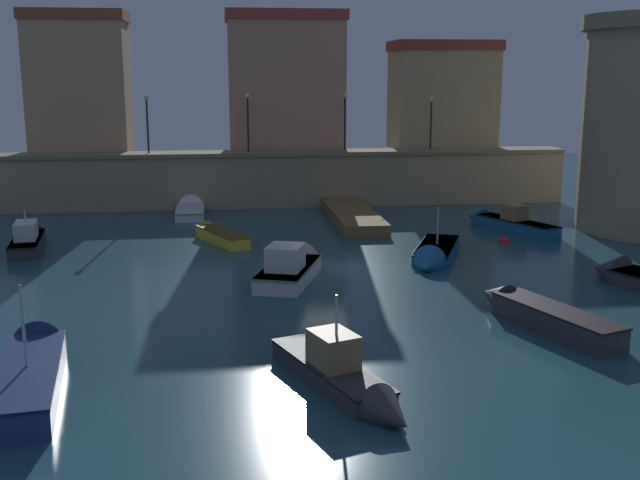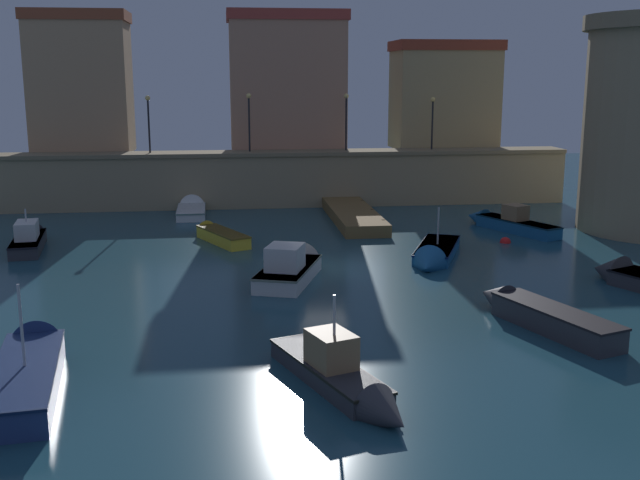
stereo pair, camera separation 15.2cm
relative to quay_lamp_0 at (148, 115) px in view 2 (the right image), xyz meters
name	(u,v)px [view 2 (the right image)]	position (x,y,z in m)	size (l,w,h in m)	color
ground_plane	(319,268)	(8.86, -17.19, -6.02)	(96.47, 96.47, 0.00)	#1E4756
quay_wall	(288,178)	(8.86, 0.00, -4.19)	(37.39, 2.52, 3.62)	#9E8966
old_town_backdrop	(270,86)	(7.98, 3.30, 1.79)	(31.85, 4.60, 9.38)	tan
pier_dock	(354,216)	(12.29, -6.14, -5.68)	(2.49, 10.06, 0.70)	brown
quay_lamp_0	(148,115)	(0.00, 0.00, 0.00)	(0.32, 0.32, 3.63)	black
quay_lamp_1	(249,113)	(6.40, 0.00, 0.07)	(0.32, 0.32, 3.74)	black
quay_lamp_2	(346,113)	(12.76, 0.00, 0.05)	(0.32, 0.32, 3.71)	black
quay_lamp_3	(433,115)	(18.59, 0.00, -0.08)	(0.32, 0.32, 3.48)	black
moored_boat_0	(343,378)	(7.86, -31.11, -5.58)	(3.44, 6.58, 2.98)	#333338
moored_boat_1	(30,366)	(-0.85, -29.21, -5.58)	(2.54, 7.47, 3.47)	navy
moored_boat_2	(30,238)	(-5.13, -11.01, -5.55)	(2.10, 6.25, 2.41)	#333338
moored_boat_3	(293,265)	(7.59, -18.52, -5.52)	(3.68, 6.30, 2.22)	silver
moored_boat_4	(433,255)	(14.33, -16.59, -5.73)	(3.99, 6.55, 2.84)	#195689
moored_boat_5	(507,222)	(20.41, -9.77, -5.56)	(3.84, 6.62, 1.74)	#195689
moored_boat_6	(539,313)	(15.46, -26.20, -5.57)	(3.33, 6.60, 1.21)	#333338
moored_boat_7	(192,209)	(2.62, -2.23, -5.74)	(1.78, 5.27, 1.60)	white
moored_boat_8	(217,234)	(4.26, -10.65, -5.67)	(3.30, 5.40, 1.06)	gold
mooring_buoy_0	(505,242)	(19.15, -12.99, -6.02)	(0.57, 0.57, 0.57)	red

